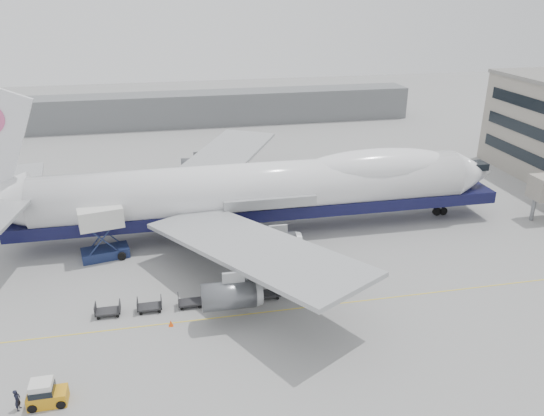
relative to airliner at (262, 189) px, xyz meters
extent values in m
plane|color=gray|center=(-0.64, -12.00, -5.62)|extent=(260.00, 260.00, 0.00)
cube|color=gold|center=(-0.64, -18.00, -5.62)|extent=(60.00, 0.15, 0.01)
cylinder|color=slate|center=(35.36, -4.00, -4.12)|extent=(0.50, 0.50, 3.00)
cube|color=slate|center=(-10.64, 58.00, -2.12)|extent=(110.00, 8.00, 7.00)
cylinder|color=white|center=(-0.64, 0.00, 0.08)|extent=(52.00, 6.40, 6.40)
cube|color=#0E0E33|center=(0.36, 0.00, -2.48)|extent=(60.00, 5.76, 1.50)
cone|color=white|center=(28.36, 0.00, 0.08)|extent=(6.00, 6.40, 6.40)
ellipsoid|color=white|center=(14.96, 0.00, 1.84)|extent=(20.67, 5.78, 4.56)
cube|color=#9EA0A3|center=(-3.64, -14.28, -0.52)|extent=(20.35, 26.74, 2.26)
cube|color=#9EA0A3|center=(-3.64, 14.28, -0.52)|extent=(20.35, 26.74, 2.26)
cylinder|color=#595B60|center=(-6.64, 19.00, -2.72)|extent=(4.80, 2.60, 2.60)
cylinder|color=#595B60|center=(-0.64, 10.00, -2.72)|extent=(4.80, 2.60, 2.60)
cylinder|color=#595B60|center=(-0.64, -10.00, -2.72)|extent=(4.80, 2.60, 2.60)
cylinder|color=#595B60|center=(-6.64, -19.00, -2.72)|extent=(4.80, 2.60, 2.60)
cylinder|color=slate|center=(24.36, 0.00, -4.37)|extent=(0.36, 0.36, 2.50)
cylinder|color=black|center=(24.36, 0.00, -5.07)|extent=(1.10, 0.45, 1.10)
cylinder|color=slate|center=(-3.64, -3.00, -4.37)|extent=(0.36, 0.36, 2.50)
cylinder|color=black|center=(-3.64, -3.00, -5.07)|extent=(1.10, 0.45, 1.10)
cylinder|color=slate|center=(-3.64, 3.00, -4.37)|extent=(0.36, 0.36, 2.50)
cylinder|color=black|center=(-3.64, 3.00, -5.07)|extent=(1.10, 0.45, 1.10)
cube|color=#19244B|center=(-18.77, -3.50, -5.06)|extent=(5.52, 3.43, 1.13)
cube|color=silver|center=(-18.77, -3.50, -0.62)|extent=(5.16, 3.55, 2.26)
cube|color=#19244B|center=(-18.77, -4.63, -2.82)|extent=(3.61, 0.84, 4.05)
cube|color=#19244B|center=(-18.77, -2.37, -2.82)|extent=(3.61, 0.84, 4.05)
cube|color=slate|center=(-18.77, -1.86, -0.62)|extent=(2.66, 1.70, 0.15)
cylinder|color=black|center=(-20.62, -4.53, -5.16)|extent=(0.92, 0.36, 0.92)
cylinder|color=black|center=(-20.62, -2.47, -5.16)|extent=(0.92, 0.36, 0.92)
cylinder|color=black|center=(-16.93, -4.53, -5.16)|extent=(0.92, 0.36, 0.92)
cylinder|color=black|center=(-16.93, -2.47, -5.16)|extent=(0.92, 0.36, 0.92)
cube|color=orange|center=(-21.02, -26.46, -5.08)|extent=(2.77, 1.49, 1.08)
cube|color=silver|center=(-21.31, -26.46, -4.10)|extent=(1.58, 1.39, 0.99)
cube|color=black|center=(-21.31, -26.46, -4.29)|extent=(1.68, 1.49, 0.49)
cylinder|color=black|center=(-22.01, -27.10, -5.28)|extent=(0.69, 0.30, 0.69)
cylinder|color=black|center=(-22.01, -25.82, -5.28)|extent=(0.69, 0.30, 0.69)
cylinder|color=black|center=(-20.03, -27.10, -5.28)|extent=(0.69, 0.30, 0.69)
cylinder|color=black|center=(-20.03, -25.82, -5.28)|extent=(0.69, 0.30, 0.69)
imported|color=black|center=(-23.02, -26.66, -4.75)|extent=(0.52, 0.70, 1.74)
cone|color=#F34F0C|center=(-11.90, -18.41, -5.32)|extent=(0.39, 0.39, 0.61)
cube|color=#F34F0C|center=(-11.90, -18.41, -5.61)|extent=(0.42, 0.42, 0.03)
cube|color=#2D2D30|center=(-17.59, -15.53, -5.17)|extent=(2.30, 1.35, 0.18)
cube|color=#2D2D30|center=(-18.69, -15.53, -4.77)|extent=(0.08, 1.35, 0.90)
cube|color=#2D2D30|center=(-16.49, -15.53, -4.77)|extent=(0.08, 1.35, 0.90)
cylinder|color=black|center=(-18.44, -16.08, -5.47)|extent=(0.30, 0.12, 0.30)
cylinder|color=black|center=(-18.44, -14.98, -5.47)|extent=(0.30, 0.12, 0.30)
cylinder|color=black|center=(-16.74, -16.08, -5.47)|extent=(0.30, 0.12, 0.30)
cylinder|color=black|center=(-16.74, -14.98, -5.47)|extent=(0.30, 0.12, 0.30)
cube|color=#2D2D30|center=(-13.78, -15.53, -5.17)|extent=(2.30, 1.35, 0.18)
cube|color=#2D2D30|center=(-14.88, -15.53, -4.77)|extent=(0.08, 1.35, 0.90)
cube|color=#2D2D30|center=(-12.68, -15.53, -4.77)|extent=(0.08, 1.35, 0.90)
cylinder|color=black|center=(-14.63, -16.08, -5.47)|extent=(0.30, 0.12, 0.30)
cylinder|color=black|center=(-14.63, -14.98, -5.47)|extent=(0.30, 0.12, 0.30)
cylinder|color=black|center=(-12.93, -16.08, -5.47)|extent=(0.30, 0.12, 0.30)
cylinder|color=black|center=(-12.93, -14.98, -5.47)|extent=(0.30, 0.12, 0.30)
cube|color=#2D2D30|center=(-9.97, -15.53, -5.17)|extent=(2.30, 1.35, 0.18)
cube|color=#2D2D30|center=(-11.07, -15.53, -4.77)|extent=(0.08, 1.35, 0.90)
cube|color=#2D2D30|center=(-8.87, -15.53, -4.77)|extent=(0.08, 1.35, 0.90)
cylinder|color=black|center=(-10.82, -16.08, -5.47)|extent=(0.30, 0.12, 0.30)
cylinder|color=black|center=(-10.82, -14.98, -5.47)|extent=(0.30, 0.12, 0.30)
cylinder|color=black|center=(-9.12, -16.08, -5.47)|extent=(0.30, 0.12, 0.30)
cylinder|color=black|center=(-9.12, -14.98, -5.47)|extent=(0.30, 0.12, 0.30)
cube|color=#2D2D30|center=(-6.15, -15.53, -5.17)|extent=(2.30, 1.35, 0.18)
cube|color=#2D2D30|center=(-7.25, -15.53, -4.77)|extent=(0.08, 1.35, 0.90)
cube|color=#2D2D30|center=(-5.05, -15.53, -4.77)|extent=(0.08, 1.35, 0.90)
cylinder|color=black|center=(-7.00, -16.08, -5.47)|extent=(0.30, 0.12, 0.30)
cylinder|color=black|center=(-7.00, -14.98, -5.47)|extent=(0.30, 0.12, 0.30)
cylinder|color=black|center=(-5.30, -16.08, -5.47)|extent=(0.30, 0.12, 0.30)
cylinder|color=black|center=(-5.30, -14.98, -5.47)|extent=(0.30, 0.12, 0.30)
cube|color=#2D2D30|center=(-2.34, -15.53, -5.17)|extent=(2.30, 1.35, 0.18)
cube|color=#2D2D30|center=(-3.44, -15.53, -4.77)|extent=(0.08, 1.35, 0.90)
cube|color=#2D2D30|center=(-1.24, -15.53, -4.77)|extent=(0.08, 1.35, 0.90)
cylinder|color=black|center=(-3.19, -16.08, -5.47)|extent=(0.30, 0.12, 0.30)
cylinder|color=black|center=(-3.19, -14.98, -5.47)|extent=(0.30, 0.12, 0.30)
cylinder|color=black|center=(-1.49, -16.08, -5.47)|extent=(0.30, 0.12, 0.30)
cylinder|color=black|center=(-1.49, -14.98, -5.47)|extent=(0.30, 0.12, 0.30)
cube|color=#2D2D30|center=(1.48, -15.53, -5.17)|extent=(2.30, 1.35, 0.18)
cube|color=#2D2D30|center=(0.38, -15.53, -4.77)|extent=(0.08, 1.35, 0.90)
cube|color=#2D2D30|center=(2.58, -15.53, -4.77)|extent=(0.08, 1.35, 0.90)
cylinder|color=black|center=(0.63, -16.08, -5.47)|extent=(0.30, 0.12, 0.30)
cylinder|color=black|center=(0.63, -14.98, -5.47)|extent=(0.30, 0.12, 0.30)
cylinder|color=black|center=(2.33, -16.08, -5.47)|extent=(0.30, 0.12, 0.30)
cylinder|color=black|center=(2.33, -14.98, -5.47)|extent=(0.30, 0.12, 0.30)
cube|color=#2D2D30|center=(5.29, -15.53, -5.17)|extent=(2.30, 1.35, 0.18)
cube|color=#2D2D30|center=(4.19, -15.53, -4.77)|extent=(0.08, 1.35, 0.90)
cube|color=#2D2D30|center=(6.39, -15.53, -4.77)|extent=(0.08, 1.35, 0.90)
cylinder|color=black|center=(4.44, -16.08, -5.47)|extent=(0.30, 0.12, 0.30)
cylinder|color=black|center=(4.44, -14.98, -5.47)|extent=(0.30, 0.12, 0.30)
cylinder|color=black|center=(6.14, -16.08, -5.47)|extent=(0.30, 0.12, 0.30)
cylinder|color=black|center=(6.14, -14.98, -5.47)|extent=(0.30, 0.12, 0.30)
camera|label=1|loc=(-11.03, -59.67, 22.80)|focal=35.00mm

